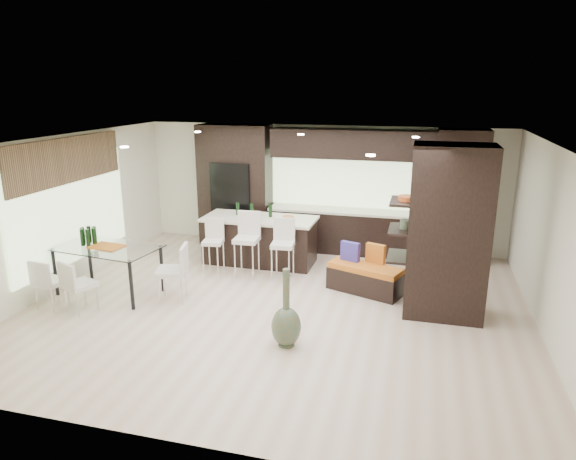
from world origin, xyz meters
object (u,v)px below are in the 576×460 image
(bench, at_px, (365,279))
(floor_vase, at_px, (286,308))
(kitchen_island, at_px, (260,240))
(stool_mid, at_px, (247,251))
(chair_end, at_px, (172,275))
(stool_left, at_px, (213,251))
(dining_table, at_px, (109,270))
(stool_right, at_px, (283,256))
(chair_far, at_px, (51,285))
(chair_near, at_px, (80,288))

(bench, bearing_deg, floor_vase, -90.16)
(kitchen_island, relative_size, stool_mid, 2.29)
(floor_vase, height_order, chair_end, floor_vase)
(stool_mid, xyz_separation_m, floor_vase, (1.43, -2.45, 0.07))
(stool_left, bearing_deg, bench, -13.76)
(stool_left, bearing_deg, dining_table, -141.67)
(bench, xyz_separation_m, floor_vase, (-0.84, -2.22, 0.32))
(chair_end, bearing_deg, stool_right, -62.25)
(kitchen_island, relative_size, chair_end, 2.54)
(stool_left, xyz_separation_m, stool_right, (1.40, -0.02, 0.04))
(stool_left, relative_size, stool_right, 0.91)
(dining_table, relative_size, chair_far, 2.25)
(chair_end, bearing_deg, dining_table, 74.92)
(stool_right, bearing_deg, chair_end, -142.90)
(stool_mid, bearing_deg, stool_right, -1.11)
(bench, bearing_deg, chair_far, -137.29)
(floor_vase, distance_m, dining_table, 3.63)
(stool_left, relative_size, chair_near, 1.04)
(kitchen_island, height_order, bench, kitchen_island)
(chair_far, bearing_deg, chair_end, 31.10)
(chair_near, distance_m, chair_end, 1.45)
(floor_vase, relative_size, chair_far, 1.45)
(stool_left, distance_m, dining_table, 1.98)
(bench, bearing_deg, chair_near, -134.72)
(dining_table, height_order, chair_end, chair_end)
(stool_left, xyz_separation_m, floor_vase, (2.13, -2.48, 0.15))
(floor_vase, bearing_deg, stool_right, 106.42)
(chair_near, bearing_deg, stool_mid, 68.46)
(stool_right, xyz_separation_m, chair_end, (-1.54, -1.43, -0.01))
(stool_left, xyz_separation_m, dining_table, (-1.35, -1.45, 0.00))
(stool_mid, distance_m, floor_vase, 2.83)
(bench, distance_m, dining_table, 4.48)
(floor_vase, bearing_deg, chair_far, 176.53)
(chair_far, bearing_deg, bench, 29.00)
(kitchen_island, distance_m, bench, 2.51)
(chair_end, bearing_deg, bench, -84.21)
(stool_right, relative_size, chair_near, 1.15)
(stool_left, distance_m, stool_mid, 0.71)
(dining_table, distance_m, chair_near, 0.80)
(stool_mid, bearing_deg, bench, -8.14)
(stool_right, height_order, chair_near, stool_right)
(dining_table, bearing_deg, kitchen_island, 54.43)
(dining_table, bearing_deg, stool_right, 34.53)
(kitchen_island, height_order, stool_left, kitchen_island)
(bench, relative_size, chair_far, 1.65)
(floor_vase, distance_m, chair_near, 3.49)
(stool_mid, xyz_separation_m, chair_far, (-2.60, -2.20, -0.11))
(stool_mid, bearing_deg, chair_far, -142.17)
(stool_mid, height_order, chair_end, stool_mid)
(stool_right, relative_size, chair_far, 1.18)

